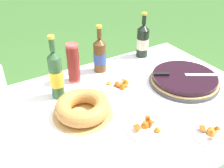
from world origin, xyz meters
TOP-DOWN VIEW (x-y plane):
  - garden_table at (0.00, 0.00)m, footprint 1.65×1.03m
  - tablecloth at (0.00, 0.00)m, footprint 1.66×1.04m
  - berry_tart at (0.50, -0.00)m, footprint 0.41×0.41m
  - serving_knife at (0.48, 0.01)m, footprint 0.33×0.22m
  - bundt_cake at (-0.14, 0.05)m, footprint 0.30×0.30m
  - cup_stack at (-0.05, 0.37)m, footprint 0.07×0.07m
  - cider_bottle_green at (-0.19, 0.26)m, footprint 0.07×0.07m
  - cider_bottle_amber at (0.15, 0.40)m, footprint 0.08×0.08m
  - juice_bottle_red at (0.51, 0.43)m, footprint 0.09×0.09m
  - snack_plate_near at (0.30, -0.38)m, footprint 0.20×0.20m
  - snack_plate_left at (0.14, 0.16)m, footprint 0.22×0.22m
  - snack_plate_right at (0.06, -0.20)m, footprint 0.19×0.19m

SIDE VIEW (x-z plane):
  - garden_table at x=0.00m, z-range 0.30..1.01m
  - tablecloth at x=0.00m, z-range 0.65..0.76m
  - snack_plate_near at x=0.30m, z-range 0.71..0.76m
  - snack_plate_right at x=0.06m, z-range 0.70..0.76m
  - snack_plate_left at x=0.14m, z-range 0.70..0.76m
  - berry_tart at x=0.50m, z-range 0.72..0.78m
  - bundt_cake at x=-0.14m, z-range 0.72..0.81m
  - serving_knife at x=0.48m, z-range 0.78..0.79m
  - cider_bottle_amber at x=0.15m, z-range 0.68..0.99m
  - juice_bottle_red at x=0.51m, z-range 0.68..1.00m
  - cup_stack at x=-0.05m, z-range 0.72..0.96m
  - cider_bottle_green at x=-0.19m, z-range 0.68..1.04m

